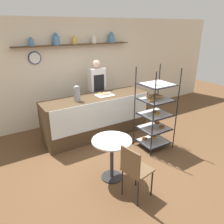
{
  "coord_description": "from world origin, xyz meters",
  "views": [
    {
      "loc": [
        -2.23,
        -3.21,
        2.51
      ],
      "look_at": [
        0.0,
        0.37,
        0.83
      ],
      "focal_mm": 35.0,
      "sensor_mm": 36.0,
      "label": 1
    }
  ],
  "objects_px": {
    "pastry_rack": "(155,113)",
    "cafe_chair": "(134,168)",
    "person_worker": "(97,90)",
    "coffee_carafe": "(77,94)",
    "cafe_table": "(112,150)",
    "donut_tray_counter": "(105,94)"
  },
  "relations": [
    {
      "from": "cafe_table",
      "to": "cafe_chair",
      "type": "height_order",
      "value": "cafe_chair"
    },
    {
      "from": "person_worker",
      "to": "coffee_carafe",
      "type": "bearing_deg",
      "value": -142.46
    },
    {
      "from": "cafe_table",
      "to": "coffee_carafe",
      "type": "height_order",
      "value": "coffee_carafe"
    },
    {
      "from": "cafe_chair",
      "to": "coffee_carafe",
      "type": "relative_size",
      "value": 2.57
    },
    {
      "from": "donut_tray_counter",
      "to": "pastry_rack",
      "type": "bearing_deg",
      "value": -64.68
    },
    {
      "from": "cafe_chair",
      "to": "coffee_carafe",
      "type": "xyz_separation_m",
      "value": [
        0.05,
        2.13,
        0.58
      ]
    },
    {
      "from": "person_worker",
      "to": "cafe_chair",
      "type": "xyz_separation_m",
      "value": [
        -0.88,
        -2.76,
        -0.38
      ]
    },
    {
      "from": "cafe_table",
      "to": "cafe_chair",
      "type": "xyz_separation_m",
      "value": [
        0.02,
        -0.59,
        -0.01
      ]
    },
    {
      "from": "cafe_table",
      "to": "donut_tray_counter",
      "type": "xyz_separation_m",
      "value": [
        0.79,
        1.6,
        0.43
      ]
    },
    {
      "from": "cafe_chair",
      "to": "coffee_carafe",
      "type": "distance_m",
      "value": 2.21
    },
    {
      "from": "cafe_chair",
      "to": "coffee_carafe",
      "type": "height_order",
      "value": "coffee_carafe"
    },
    {
      "from": "person_worker",
      "to": "cafe_table",
      "type": "xyz_separation_m",
      "value": [
        -0.9,
        -2.17,
        -0.37
      ]
    },
    {
      "from": "person_worker",
      "to": "cafe_chair",
      "type": "distance_m",
      "value": 2.93
    },
    {
      "from": "pastry_rack",
      "to": "cafe_chair",
      "type": "height_order",
      "value": "pastry_rack"
    },
    {
      "from": "pastry_rack",
      "to": "cafe_chair",
      "type": "distance_m",
      "value": 1.69
    },
    {
      "from": "pastry_rack",
      "to": "cafe_table",
      "type": "height_order",
      "value": "pastry_rack"
    },
    {
      "from": "cafe_table",
      "to": "cafe_chair",
      "type": "distance_m",
      "value": 0.59
    },
    {
      "from": "coffee_carafe",
      "to": "donut_tray_counter",
      "type": "xyz_separation_m",
      "value": [
        0.72,
        0.07,
        -0.15
      ]
    },
    {
      "from": "pastry_rack",
      "to": "cafe_chair",
      "type": "bearing_deg",
      "value": -142.06
    },
    {
      "from": "pastry_rack",
      "to": "person_worker",
      "type": "relative_size",
      "value": 1.02
    },
    {
      "from": "pastry_rack",
      "to": "coffee_carafe",
      "type": "bearing_deg",
      "value": 139.27
    },
    {
      "from": "coffee_carafe",
      "to": "cafe_chair",
      "type": "bearing_deg",
      "value": -91.32
    }
  ]
}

